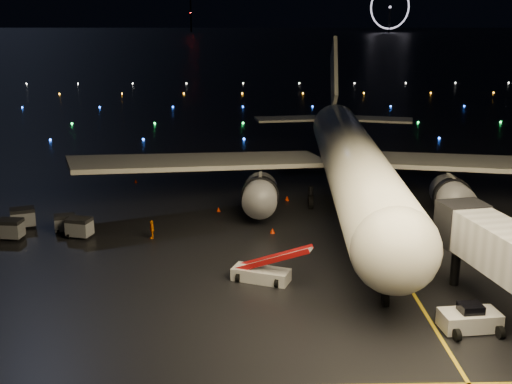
% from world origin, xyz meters
% --- Properties ---
extents(ground, '(2000.00, 2000.00, 0.00)m').
position_xyz_m(ground, '(0.00, 300.00, 0.00)').
color(ground, black).
rests_on(ground, ground).
extents(lane_centre, '(0.25, 80.00, 0.02)m').
position_xyz_m(lane_centre, '(12.00, 15.00, 0.01)').
color(lane_centre, gold).
rests_on(lane_centre, ground).
extents(airliner, '(62.44, 59.66, 16.78)m').
position_xyz_m(airliner, '(11.01, 25.53, 8.39)').
color(airliner, silver).
rests_on(airliner, ground).
extents(pushback_tug, '(3.95, 2.37, 1.79)m').
position_xyz_m(pushback_tug, '(14.16, -3.67, 0.89)').
color(pushback_tug, silver).
rests_on(pushback_tug, ground).
extents(belt_loader, '(6.60, 3.98, 3.11)m').
position_xyz_m(belt_loader, '(0.92, 4.55, 1.55)').
color(belt_loader, silver).
rests_on(belt_loader, ground).
extents(crew_c, '(0.57, 1.07, 1.74)m').
position_xyz_m(crew_c, '(-8.73, 14.39, 0.87)').
color(crew_c, '#FF7F00').
rests_on(crew_c, ground).
extents(safety_cone_0, '(0.47, 0.47, 0.52)m').
position_xyz_m(safety_cone_0, '(2.31, 15.58, 0.26)').
color(safety_cone_0, '#EE2B00').
rests_on(safety_cone_0, ground).
extents(safety_cone_1, '(0.60, 0.60, 0.54)m').
position_xyz_m(safety_cone_1, '(4.42, 26.47, 0.27)').
color(safety_cone_1, '#EE2B00').
rests_on(safety_cone_1, ground).
extents(safety_cone_2, '(0.41, 0.41, 0.45)m').
position_xyz_m(safety_cone_2, '(-2.97, 22.58, 0.23)').
color(safety_cone_2, '#EE2B00').
rests_on(safety_cone_2, ground).
extents(safety_cone_3, '(0.46, 0.46, 0.44)m').
position_xyz_m(safety_cone_3, '(-13.44, 34.61, 0.22)').
color(safety_cone_3, '#EE2B00').
rests_on(safety_cone_3, ground).
extents(ferris_wheel, '(49.33, 16.80, 52.00)m').
position_xyz_m(ferris_wheel, '(170.00, 720.00, 26.00)').
color(ferris_wheel, black).
rests_on(ferris_wheel, ground).
extents(radio_mast, '(1.80, 1.80, 64.00)m').
position_xyz_m(radio_mast, '(-60.00, 740.00, 32.00)').
color(radio_mast, black).
rests_on(radio_mast, ground).
extents(taxiway_lights, '(164.00, 92.00, 0.36)m').
position_xyz_m(taxiway_lights, '(0.00, 106.00, 0.18)').
color(taxiway_lights, black).
rests_on(taxiway_lights, ground).
extents(baggage_cart_0, '(2.48, 2.05, 1.82)m').
position_xyz_m(baggage_cart_0, '(-15.40, 14.88, 0.91)').
color(baggage_cart_0, gray).
rests_on(baggage_cart_0, ground).
extents(baggage_cart_1, '(2.19, 1.81, 1.61)m').
position_xyz_m(baggage_cart_1, '(-17.17, 16.59, 0.80)').
color(baggage_cart_1, gray).
rests_on(baggage_cart_1, ground).
extents(baggage_cart_2, '(2.64, 2.26, 1.89)m').
position_xyz_m(baggage_cart_2, '(-21.51, 17.85, 0.95)').
color(baggage_cart_2, gray).
rests_on(baggage_cart_2, ground).
extents(baggage_cart_3, '(2.33, 1.76, 1.84)m').
position_xyz_m(baggage_cart_3, '(-21.57, 14.55, 0.92)').
color(baggage_cart_3, gray).
rests_on(baggage_cart_3, ground).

